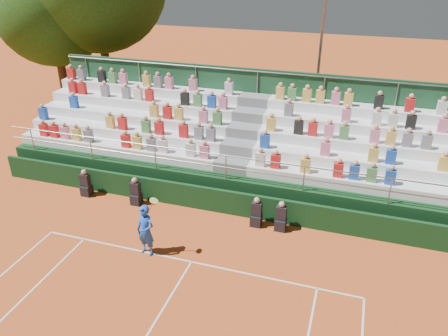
% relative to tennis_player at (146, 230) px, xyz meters
% --- Properties ---
extents(ground, '(90.00, 90.00, 0.00)m').
position_rel_tennis_player_xyz_m(ground, '(1.59, 0.02, -0.93)').
color(ground, '#C35220').
rests_on(ground, ground).
extents(courtside_wall, '(20.00, 0.15, 1.00)m').
position_rel_tennis_player_xyz_m(courtside_wall, '(1.59, 3.22, -0.43)').
color(courtside_wall, black).
rests_on(courtside_wall, ground).
extents(line_officials, '(8.61, 0.40, 1.19)m').
position_rel_tennis_player_xyz_m(line_officials, '(0.25, 2.77, -0.45)').
color(line_officials, black).
rests_on(line_officials, ground).
extents(grandstand, '(20.00, 5.20, 4.40)m').
position_rel_tennis_player_xyz_m(grandstand, '(1.59, 6.46, 0.16)').
color(grandstand, black).
rests_on(grandstand, ground).
extents(tennis_player, '(0.91, 0.59, 2.22)m').
position_rel_tennis_player_xyz_m(tennis_player, '(0.00, 0.00, 0.00)').
color(tennis_player, blue).
rests_on(tennis_player, ground).
extents(tree_west, '(6.56, 6.56, 9.49)m').
position_rel_tennis_player_xyz_m(tree_west, '(-11.37, 11.51, 5.27)').
color(tree_west, '#3B2915').
rests_on(tree_west, ground).
extents(floodlight_mast, '(0.60, 0.25, 7.62)m').
position_rel_tennis_player_xyz_m(floodlight_mast, '(3.85, 12.72, 3.54)').
color(floodlight_mast, gray).
rests_on(floodlight_mast, ground).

